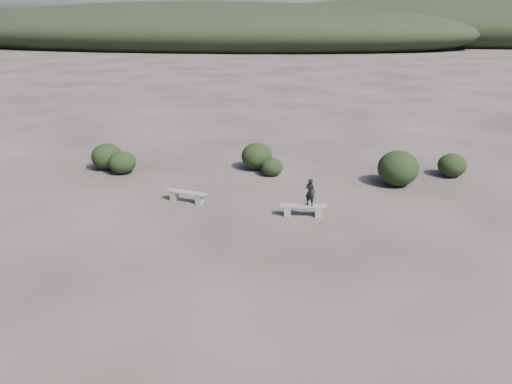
# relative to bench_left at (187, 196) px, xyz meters

# --- Properties ---
(ground) EXTENTS (1200.00, 1200.00, 0.00)m
(ground) POSITION_rel_bench_left_xyz_m (2.46, -4.99, -0.25)
(ground) COLOR #2F2925
(ground) RESTS_ON ground
(bench_left) EXTENTS (1.69, 0.70, 0.41)m
(bench_left) POSITION_rel_bench_left_xyz_m (0.00, 0.00, 0.00)
(bench_left) COLOR slate
(bench_left) RESTS_ON ground
(bench_right) EXTENTS (1.69, 0.49, 0.42)m
(bench_right) POSITION_rel_bench_left_xyz_m (4.52, -0.74, 0.00)
(bench_right) COLOR slate
(bench_right) RESTS_ON ground
(seated_person) EXTENTS (0.43, 0.35, 1.00)m
(seated_person) POSITION_rel_bench_left_xyz_m (4.75, -0.72, 0.67)
(seated_person) COLOR black
(seated_person) RESTS_ON bench_right
(shrub_a) EXTENTS (1.23, 1.23, 1.01)m
(shrub_a) POSITION_rel_bench_left_xyz_m (-3.87, 3.05, 0.25)
(shrub_a) COLOR black
(shrub_a) RESTS_ON ground
(shrub_b) EXTENTS (1.44, 1.44, 1.23)m
(shrub_b) POSITION_rel_bench_left_xyz_m (2.05, 4.60, 0.37)
(shrub_b) COLOR black
(shrub_b) RESTS_ON ground
(shrub_c) EXTENTS (0.98, 0.98, 0.78)m
(shrub_c) POSITION_rel_bench_left_xyz_m (2.86, 3.75, 0.14)
(shrub_c) COLOR black
(shrub_c) RESTS_ON ground
(shrub_d) EXTENTS (1.70, 1.70, 1.49)m
(shrub_d) POSITION_rel_bench_left_xyz_m (8.24, 3.23, 0.49)
(shrub_d) COLOR black
(shrub_d) RESTS_ON ground
(shrub_e) EXTENTS (1.24, 1.24, 1.03)m
(shrub_e) POSITION_rel_bench_left_xyz_m (10.77, 4.79, 0.27)
(shrub_e) COLOR black
(shrub_e) RESTS_ON ground
(shrub_f) EXTENTS (1.42, 1.42, 1.20)m
(shrub_f) POSITION_rel_bench_left_xyz_m (-4.82, 3.57, 0.35)
(shrub_f) COLOR black
(shrub_f) RESTS_ON ground
(mountain_ridges) EXTENTS (500.00, 400.00, 56.00)m
(mountain_ridges) POSITION_rel_bench_left_xyz_m (-5.02, 334.07, 10.59)
(mountain_ridges) COLOR black
(mountain_ridges) RESTS_ON ground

